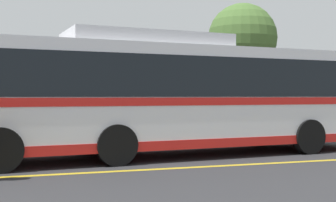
% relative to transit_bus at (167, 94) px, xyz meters
% --- Properties ---
extents(ground_plane, '(220.00, 220.00, 0.00)m').
position_rel_transit_bus_xyz_m(ground_plane, '(-1.27, 0.22, -1.72)').
color(ground_plane, '#2D2D30').
extents(lane_strip_0, '(32.52, 0.20, 0.01)m').
position_rel_transit_bus_xyz_m(lane_strip_0, '(0.02, -2.20, -1.72)').
color(lane_strip_0, gold).
rests_on(lane_strip_0, ground_plane).
extents(curb_strip, '(40.52, 0.36, 0.15)m').
position_rel_transit_bus_xyz_m(curb_strip, '(0.02, 6.28, -1.65)').
color(curb_strip, '#99999E').
rests_on(curb_strip, ground_plane).
extents(transit_bus, '(12.99, 3.70, 3.36)m').
position_rel_transit_bus_xyz_m(transit_bus, '(0.00, 0.00, 0.00)').
color(transit_bus, silver).
rests_on(transit_bus, ground_plane).
extents(parked_car_2, '(4.08, 2.21, 1.50)m').
position_rel_transit_bus_xyz_m(parked_car_2, '(-1.11, 4.80, -0.97)').
color(parked_car_2, maroon).
rests_on(parked_car_2, ground_plane).
extents(parked_car_3, '(4.76, 2.13, 1.55)m').
position_rel_transit_bus_xyz_m(parked_car_3, '(4.78, 4.79, -0.95)').
color(parked_car_3, black).
rests_on(parked_car_3, ground_plane).
extents(tree_1, '(3.83, 3.83, 6.83)m').
position_rel_transit_bus_xyz_m(tree_1, '(8.08, 11.04, 3.17)').
color(tree_1, '#513823').
rests_on(tree_1, ground_plane).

